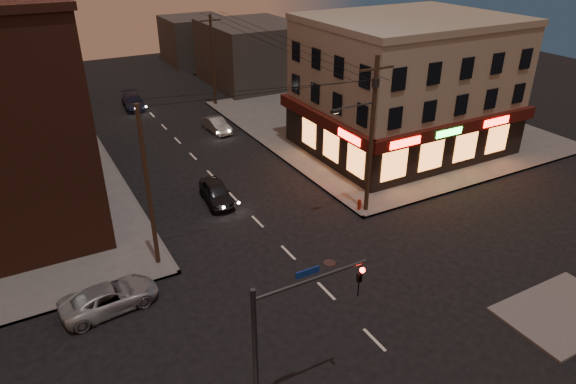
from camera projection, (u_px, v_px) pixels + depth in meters
ground at (326, 291)px, 26.18m from camera, size 120.00×120.00×0.00m
sidewalk_ne at (377, 123)px, 48.71m from camera, size 24.00×28.00×0.15m
pizza_building at (405, 85)px, 41.07m from camera, size 15.85×12.85×10.50m
bg_building_ne_a at (252, 53)px, 60.21m from camera, size 10.00×12.00×7.00m
bg_building_ne_b at (195, 39)px, 70.48m from camera, size 8.00×8.00×6.00m
utility_pole_main at (371, 128)px, 30.96m from camera, size 4.20×0.44×10.00m
utility_pole_far at (213, 60)px, 51.91m from camera, size 0.26×0.26×9.00m
utility_pole_west at (148, 189)px, 26.19m from camera, size 0.24×0.24×9.00m
traffic_signal at (282, 333)px, 17.53m from camera, size 4.49×0.32×6.47m
suv_cross at (110, 297)px, 24.74m from camera, size 4.84×2.65×1.28m
sedan_near at (216, 193)px, 34.45m from camera, size 2.09×4.29×1.41m
sedan_mid at (217, 125)px, 46.56m from camera, size 1.64×3.95×1.27m
sedan_far at (133, 102)px, 52.76m from camera, size 2.31×4.83×1.36m
fire_hydrant at (359, 204)px, 33.36m from camera, size 0.34×0.34×0.75m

